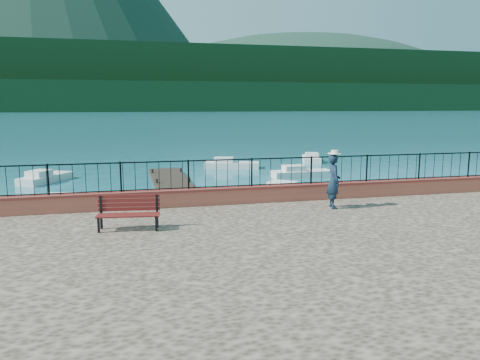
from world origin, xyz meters
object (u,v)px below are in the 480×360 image
person (334,181)px  boat_4 (232,163)px  boat_1 (293,190)px  boat_3 (46,175)px  park_bench (129,220)px  boat_0 (75,203)px  boat_5 (311,157)px  boat_2 (302,171)px

person → boat_4: bearing=5.1°
boat_1 → boat_3: bearing=-170.3°
park_bench → person: size_ratio=0.97×
boat_4 → boat_3: bearing=-148.2°
boat_0 → boat_5: size_ratio=1.18×
boat_0 → boat_1: (10.18, 0.57, 0.00)m
park_bench → boat_0: park_bench is taller
boat_1 → boat_4: bearing=134.7°
boat_2 → boat_4: (-3.36, 5.29, 0.00)m
boat_3 → boat_2: bearing=-67.1°
person → boat_3: (-11.27, 15.56, -1.70)m
boat_4 → boat_5: (7.06, 2.09, 0.00)m
park_bench → boat_1: bearing=55.1°
park_bench → boat_5: (14.57, 22.16, -1.08)m
boat_2 → boat_5: size_ratio=1.17×
person → boat_2: 14.36m
park_bench → boat_2: 18.38m
boat_1 → boat_4: 11.42m
park_bench → boat_0: 8.45m
boat_5 → boat_4: bearing=124.5°
park_bench → boat_2: bearing=61.4°
boat_2 → boat_5: bearing=62.5°
park_bench → boat_3: size_ratio=0.48×
park_bench → boat_2: park_bench is taller
park_bench → boat_5: 26.54m
boat_4 → boat_1: bearing=-71.0°
person → boat_3: 19.29m
boat_5 → boat_3: bearing=123.7°
boat_2 → boat_5: same height
person → boat_5: size_ratio=0.55×
boat_2 → person: bearing=-108.3°
boat_0 → boat_3: size_ratio=1.07×
boat_4 → boat_5: size_ratio=1.20×
boat_0 → boat_1: 10.19m
boat_0 → person: bearing=-30.4°
boat_4 → boat_2: bearing=-41.0°
person → boat_1: 7.80m
boat_1 → boat_4: (-0.48, 11.41, 0.00)m
boat_2 → boat_3: bearing=172.0°
boat_1 → boat_5: size_ratio=1.16×
boat_3 → boat_5: (19.24, 5.42, 0.00)m
boat_0 → boat_4: 15.41m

